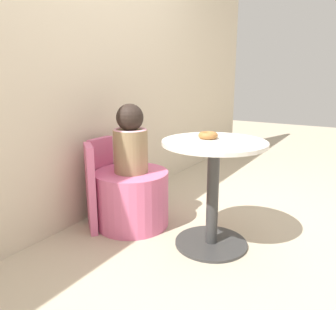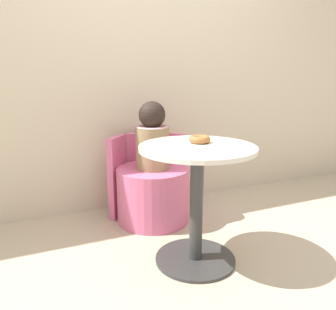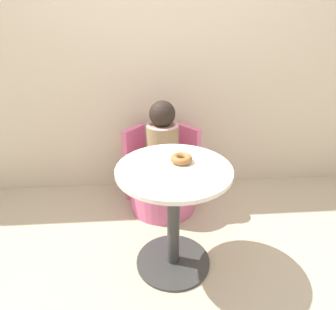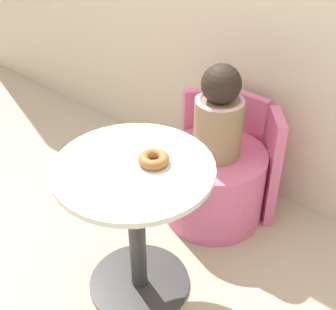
# 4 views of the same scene
# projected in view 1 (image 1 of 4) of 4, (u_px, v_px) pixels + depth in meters

# --- Properties ---
(ground_plane) EXTENTS (12.00, 12.00, 0.00)m
(ground_plane) POSITION_uv_depth(u_px,v_px,m) (225.00, 247.00, 2.16)
(ground_plane) COLOR #B7A88E
(back_wall) EXTENTS (6.00, 0.06, 2.40)m
(back_wall) POSITION_uv_depth(u_px,v_px,m) (90.00, 61.00, 2.45)
(back_wall) COLOR beige
(back_wall) RESTS_ON ground_plane
(round_table) EXTENTS (0.66, 0.66, 0.70)m
(round_table) POSITION_uv_depth(u_px,v_px,m) (213.00, 177.00, 2.08)
(round_table) COLOR #333333
(round_table) RESTS_ON ground_plane
(tub_chair) EXTENTS (0.54, 0.54, 0.41)m
(tub_chair) POSITION_uv_depth(u_px,v_px,m) (132.00, 198.00, 2.44)
(tub_chair) COLOR #DB6693
(tub_chair) RESTS_ON ground_plane
(booth_backrest) EXTENTS (0.64, 0.24, 0.63)m
(booth_backrest) POSITION_uv_depth(u_px,v_px,m) (109.00, 179.00, 2.53)
(booth_backrest) COLOR #DB6693
(booth_backrest) RESTS_ON ground_plane
(child_figure) EXTENTS (0.25, 0.25, 0.49)m
(child_figure) POSITION_uv_depth(u_px,v_px,m) (130.00, 141.00, 2.34)
(child_figure) COLOR #937A56
(child_figure) RESTS_ON tub_chair
(donut) EXTENTS (0.13, 0.13, 0.04)m
(donut) POSITION_uv_depth(u_px,v_px,m) (208.00, 135.00, 2.09)
(donut) COLOR #9E6633
(donut) RESTS_ON round_table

